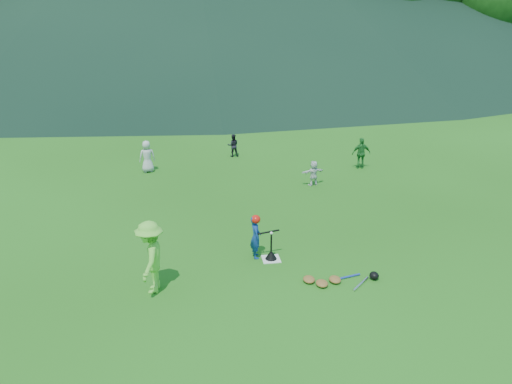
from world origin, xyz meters
TOP-DOWN VIEW (x-y plane):
  - ground at (0.00, 0.00)m, footprint 120.00×120.00m
  - home_plate at (0.00, 0.00)m, footprint 0.45×0.45m
  - baseball at (0.00, 0.00)m, footprint 0.08×0.08m
  - batter_child at (-0.37, 0.19)m, footprint 0.27×0.41m
  - adult_coach at (-2.91, -1.03)m, footprint 0.80×1.18m
  - fielder_a at (-3.42, 7.69)m, footprint 0.66×0.50m
  - fielder_b at (0.07, 9.24)m, footprint 0.47×0.37m
  - fielder_c at (4.85, 6.85)m, footprint 0.74×0.35m
  - fielder_d at (2.50, 5.23)m, footprint 0.88×0.46m
  - batting_tee at (0.00, 0.00)m, footprint 0.30×0.30m
  - batter_gear at (-0.34, 0.19)m, footprint 0.73×0.26m
  - equipment_pile at (1.28, -1.32)m, footprint 1.80×0.76m
  - outfield_fence at (0.00, 28.00)m, footprint 70.07×0.08m

SIDE VIEW (x-z plane):
  - ground at x=0.00m, z-range 0.00..0.00m
  - home_plate at x=0.00m, z-range 0.00..0.02m
  - equipment_pile at x=1.28m, z-range -0.03..0.16m
  - batting_tee at x=0.00m, z-range -0.21..0.47m
  - fielder_d at x=2.50m, z-range 0.00..0.91m
  - fielder_b at x=0.07m, z-range 0.00..0.96m
  - batter_child at x=-0.37m, z-range 0.00..1.14m
  - fielder_c at x=4.85m, z-range 0.00..1.23m
  - fielder_a at x=-3.42m, z-range 0.00..1.23m
  - outfield_fence at x=0.00m, z-range 0.03..1.36m
  - baseball at x=0.00m, z-range 0.70..0.78m
  - adult_coach at x=-2.91m, z-range 0.00..1.69m
  - batter_gear at x=-0.34m, z-range 0.78..1.28m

